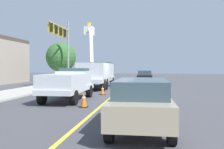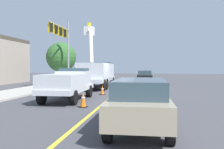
# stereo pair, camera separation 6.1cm
# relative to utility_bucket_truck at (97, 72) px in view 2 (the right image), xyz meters

# --- Properties ---
(ground) EXTENTS (120.00, 120.00, 0.00)m
(ground) POSITION_rel_utility_bucket_truck_xyz_m (-1.58, -2.72, -1.61)
(ground) COLOR #47474C
(sidewalk_far_side) EXTENTS (60.00, 10.68, 0.12)m
(sidewalk_far_side) POSITION_rel_utility_bucket_truck_xyz_m (-2.53, 5.26, -1.55)
(sidewalk_far_side) COLOR #B2ADA3
(sidewalk_far_side) RESTS_ON ground
(lane_centre_stripe) EXTENTS (49.67, 6.08, 0.01)m
(lane_centre_stripe) POSITION_rel_utility_bucket_truck_xyz_m (-1.58, -2.72, -1.61)
(lane_centre_stripe) COLOR yellow
(lane_centre_stripe) RESTS_ON ground
(utility_bucket_truck) EXTENTS (8.44, 3.48, 6.91)m
(utility_bucket_truck) POSITION_rel_utility_bucket_truck_xyz_m (0.00, 0.00, 0.00)
(utility_bucket_truck) COLOR silver
(utility_bucket_truck) RESTS_ON ground
(service_pickup_truck) EXTENTS (5.81, 2.75, 2.06)m
(service_pickup_truck) POSITION_rel_utility_bucket_truck_xyz_m (-9.48, -1.15, -0.49)
(service_pickup_truck) COLOR silver
(service_pickup_truck) RESTS_ON ground
(passing_minivan) EXTENTS (4.99, 2.46, 1.69)m
(passing_minivan) POSITION_rel_utility_bucket_truck_xyz_m (8.38, -3.81, -0.64)
(passing_minivan) COLOR black
(passing_minivan) RESTS_ON ground
(trailing_sedan) EXTENTS (4.99, 2.46, 1.69)m
(trailing_sedan) POSITION_rel_utility_bucket_truck_xyz_m (-15.40, -6.64, -0.64)
(trailing_sedan) COLOR tan
(trailing_sedan) RESTS_ON ground
(traffic_cone_leading) EXTENTS (0.40, 0.40, 0.83)m
(traffic_cone_leading) POSITION_rel_utility_bucket_truck_xyz_m (-11.73, -3.10, -1.20)
(traffic_cone_leading) COLOR black
(traffic_cone_leading) RESTS_ON ground
(traffic_cone_mid_front) EXTENTS (0.40, 0.40, 0.73)m
(traffic_cone_mid_front) POSITION_rel_utility_bucket_truck_xyz_m (-5.83, -2.33, -1.25)
(traffic_cone_mid_front) COLOR black
(traffic_cone_mid_front) RESTS_ON ground
(traffic_cone_mid_rear) EXTENTS (0.40, 0.40, 0.72)m
(traffic_cone_mid_rear) POSITION_rel_utility_bucket_truck_xyz_m (-1.00, -2.33, -1.26)
(traffic_cone_mid_rear) COLOR black
(traffic_cone_mid_rear) RESTS_ON ground
(traffic_cone_trailing) EXTENTS (0.40, 0.40, 0.78)m
(traffic_cone_trailing) POSITION_rel_utility_bucket_truck_xyz_m (4.55, -1.58, -1.23)
(traffic_cone_trailing) COLOR black
(traffic_cone_trailing) RESTS_ON ground
(traffic_signal_mast) EXTENTS (6.29, 1.06, 7.77)m
(traffic_signal_mast) POSITION_rel_utility_bucket_truck_xyz_m (1.74, 4.74, 3.76)
(traffic_signal_mast) COLOR gray
(traffic_signal_mast) RESTS_ON ground
(street_tree_right) EXTENTS (3.99, 3.99, 5.47)m
(street_tree_right) POSITION_rel_utility_bucket_truck_xyz_m (6.14, 7.13, 1.86)
(street_tree_right) COLOR brown
(street_tree_right) RESTS_ON ground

